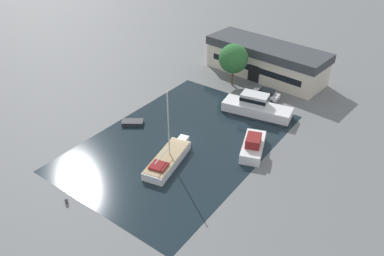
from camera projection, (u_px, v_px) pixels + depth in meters
The scene contains 10 objects.
ground_plane at pixel (182, 142), 53.10m from camera, with size 440.00×440.00×0.00m, color slate.
water_canal at pixel (182, 142), 53.09m from camera, with size 22.45×32.92×0.01m, color black.
warehouse_building at pixel (266, 60), 69.99m from camera, with size 23.55×10.01×6.06m.
quay_tree_near_building at pixel (234, 59), 65.50m from camera, with size 5.17×5.17×7.64m.
parked_car at pixel (266, 94), 63.36m from camera, with size 4.76×2.18×1.68m.
sailboat_moored at pixel (168, 159), 48.68m from camera, with size 4.63×10.00×10.25m.
motor_cruiser at pixel (256, 107), 58.70m from camera, with size 11.30×5.37×3.51m.
small_dinghy at pixel (133, 122), 56.79m from camera, with size 3.57×3.18×0.59m.
cabin_boat at pixel (253, 146), 50.61m from camera, with size 4.81×7.22×2.62m.
mooring_bollard at pixel (66, 201), 42.65m from camera, with size 0.38×0.38×0.66m.
Camera 1 is at (26.77, -34.21, 30.63)m, focal length 35.00 mm.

